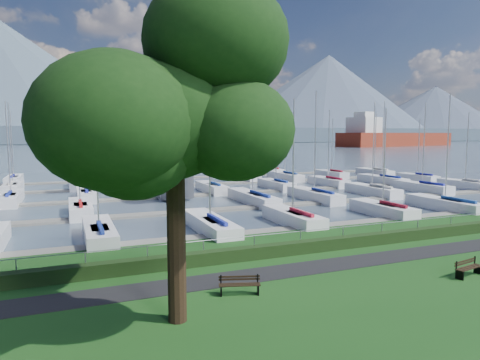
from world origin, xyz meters
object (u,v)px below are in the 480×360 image
bench_left (240,285)px  crane (175,148)px  tree (166,104)px  bench_right (468,268)px

bench_left → crane: 31.32m
crane → tree: bearing=-114.2°
tree → crane: bearing=76.1°
tree → bench_left: bearing=33.1°
bench_left → bench_right: bearing=7.6°
bench_left → crane: size_ratio=0.08×
bench_right → crane: size_ratio=0.08×
bench_left → tree: 8.60m
tree → crane: 34.00m
crane → bench_left: bearing=-108.8°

